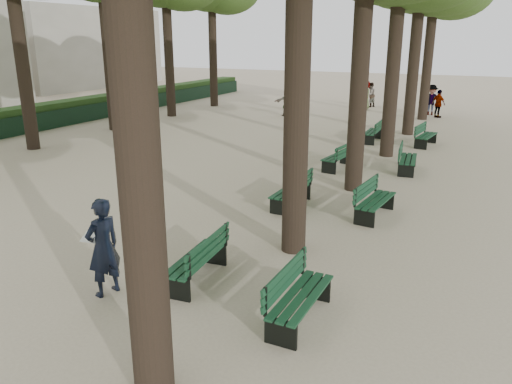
% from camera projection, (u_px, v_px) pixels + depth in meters
% --- Properties ---
extents(ground, '(120.00, 120.00, 0.00)m').
position_uv_depth(ground, '(154.00, 297.00, 8.90)').
color(ground, '#BAAA8C').
rests_on(ground, ground).
extents(bench_left_0, '(0.72, 1.84, 0.92)m').
position_uv_depth(bench_left_0, '(197.00, 267.00, 9.43)').
color(bench_left_0, black).
rests_on(bench_left_0, ground).
extents(bench_left_1, '(0.62, 1.82, 0.92)m').
position_uv_depth(bench_left_1, '(291.00, 197.00, 13.61)').
color(bench_left_1, black).
rests_on(bench_left_1, ground).
extents(bench_left_2, '(0.79, 1.86, 0.92)m').
position_uv_depth(bench_left_2, '(338.00, 161.00, 17.50)').
color(bench_left_2, black).
rests_on(bench_left_2, ground).
extents(bench_left_3, '(0.61, 1.81, 0.92)m').
position_uv_depth(bench_left_3, '(372.00, 136.00, 22.03)').
color(bench_left_3, black).
rests_on(bench_left_3, ground).
extents(bench_right_0, '(0.59, 1.81, 0.92)m').
position_uv_depth(bench_right_0, '(300.00, 306.00, 8.07)').
color(bench_right_0, black).
rests_on(bench_right_0, ground).
extents(bench_right_1, '(0.76, 1.85, 0.92)m').
position_uv_depth(bench_right_1, '(375.00, 207.00, 12.79)').
color(bench_right_1, black).
rests_on(bench_right_1, ground).
extents(bench_right_2, '(0.76, 1.85, 0.92)m').
position_uv_depth(bench_right_2, '(407.00, 164.00, 17.13)').
color(bench_right_2, black).
rests_on(bench_right_2, ground).
extents(bench_right_3, '(0.79, 1.86, 0.92)m').
position_uv_depth(bench_right_3, '(426.00, 140.00, 21.18)').
color(bench_right_3, black).
rests_on(bench_right_3, ground).
extents(man_with_map, '(0.70, 0.79, 1.81)m').
position_uv_depth(man_with_map, '(103.00, 247.00, 8.76)').
color(man_with_map, black).
rests_on(man_with_map, ground).
extents(pedestrian_b, '(1.18, 0.49, 1.78)m').
position_uv_depth(pedestrian_b, '(431.00, 100.00, 29.46)').
color(pedestrian_b, '#262628').
rests_on(pedestrian_b, ground).
extents(pedestrian_e, '(1.50, 0.78, 1.59)m').
position_uv_depth(pedestrian_e, '(287.00, 102.00, 29.22)').
color(pedestrian_e, '#262628').
rests_on(pedestrian_e, ground).
extents(pedestrian_c, '(0.93, 0.82, 1.59)m').
position_uv_depth(pedestrian_c, '(439.00, 104.00, 28.50)').
color(pedestrian_c, '#262628').
rests_on(pedestrian_c, ground).
extents(pedestrian_a, '(0.62, 0.84, 1.60)m').
position_uv_depth(pedestrian_a, '(370.00, 95.00, 32.87)').
color(pedestrian_a, '#262628').
rests_on(pedestrian_a, ground).
extents(pedestrian_d, '(0.56, 0.96, 1.84)m').
position_uv_depth(pedestrian_d, '(365.00, 95.00, 31.59)').
color(pedestrian_d, '#262628').
rests_on(pedestrian_d, ground).
extents(fence, '(0.08, 42.00, 0.90)m').
position_uv_depth(fence, '(38.00, 122.00, 24.40)').
color(fence, black).
rests_on(fence, ground).
extents(hedge, '(1.20, 42.00, 1.20)m').
position_uv_depth(hedge, '(28.00, 118.00, 24.64)').
color(hedge, '#1E3F15').
rests_on(hedge, ground).
extents(building_far, '(12.00, 16.00, 7.00)m').
position_uv_depth(building_far, '(58.00, 47.00, 47.25)').
color(building_far, '#B7B2A3').
rests_on(building_far, ground).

